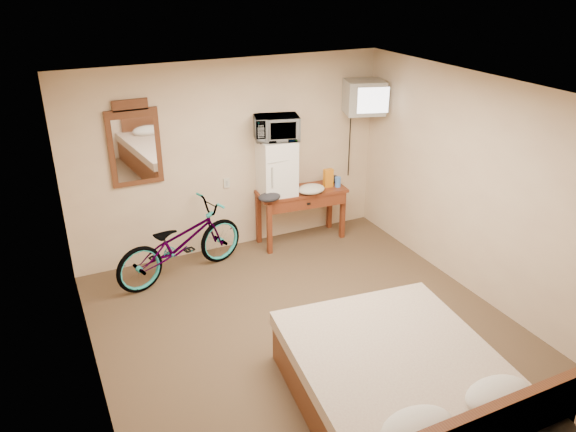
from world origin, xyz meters
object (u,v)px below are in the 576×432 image
object	(u,v)px
wall_mirror	(135,145)
bed	(407,391)
desk	(302,200)
mini_fridge	(277,167)
blue_cup	(338,182)
bicycle	(180,242)
microwave	(276,128)
crt_television	(364,97)

from	to	relation	value
wall_mirror	bed	world-z (taller)	wall_mirror
desk	bed	xyz separation A→B (m)	(-0.72, -3.37, -0.32)
mini_fridge	blue_cup	bearing A→B (deg)	-9.84
mini_fridge	bicycle	size ratio (longest dim) A/B	0.43
wall_mirror	bed	size ratio (longest dim) A/B	0.44
microwave	bicycle	size ratio (longest dim) A/B	0.32
crt_television	bicycle	distance (m)	3.06
desk	blue_cup	bearing A→B (deg)	-9.24
bed	wall_mirror	bearing A→B (deg)	110.53
blue_cup	bicycle	bearing A→B (deg)	-176.87
mini_fridge	blue_cup	xyz separation A→B (m)	(0.85, -0.15, -0.30)
bicycle	crt_television	bearing A→B (deg)	-100.82
wall_mirror	bed	xyz separation A→B (m)	(1.36, -3.64, -1.30)
wall_mirror	microwave	bearing A→B (deg)	-6.67
desk	blue_cup	world-z (taller)	blue_cup
desk	bicycle	xyz separation A→B (m)	(-1.76, -0.20, -0.17)
desk	microwave	distance (m)	1.08
crt_television	wall_mirror	world-z (taller)	crt_television
crt_television	bed	xyz separation A→B (m)	(-1.64, -3.39, -1.63)
microwave	wall_mirror	size ratio (longest dim) A/B	0.54
microwave	blue_cup	bearing A→B (deg)	5.93
bicycle	bed	size ratio (longest dim) A/B	0.73
desk	wall_mirror	xyz separation A→B (m)	(-2.09, 0.27, 0.98)
microwave	wall_mirror	xyz separation A→B (m)	(-1.74, 0.20, -0.05)
blue_cup	bed	world-z (taller)	bed
microwave	bed	xyz separation A→B (m)	(-0.38, -3.44, -1.35)
crt_television	microwave	bearing A→B (deg)	177.81
bicycle	mini_fridge	bearing A→B (deg)	-94.76
crt_television	bed	world-z (taller)	crt_television
microwave	blue_cup	size ratio (longest dim) A/B	4.00
blue_cup	crt_television	bearing A→B (deg)	13.47
blue_cup	wall_mirror	size ratio (longest dim) A/B	0.13
blue_cup	bicycle	distance (m)	2.29
bed	microwave	bearing A→B (deg)	83.72
desk	microwave	bearing A→B (deg)	169.26
blue_cup	bicycle	world-z (taller)	bicycle
mini_fridge	blue_cup	distance (m)	0.91
wall_mirror	bicycle	bearing A→B (deg)	-55.38
crt_television	mini_fridge	bearing A→B (deg)	177.81
desk	wall_mirror	world-z (taller)	wall_mirror
bicycle	microwave	bearing A→B (deg)	-94.75
mini_fridge	wall_mirror	bearing A→B (deg)	173.33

